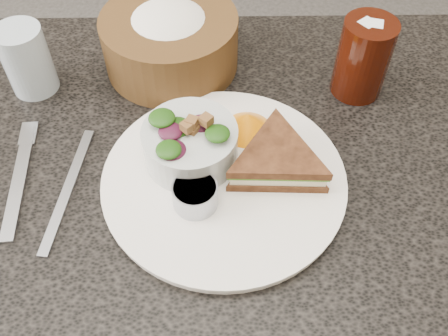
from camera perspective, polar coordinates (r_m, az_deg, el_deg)
name	(u,v)px	position (r m, az deg, el deg)	size (l,w,h in m)	color
dining_table	(195,305)	(0.95, -3.37, -15.32)	(1.00, 0.70, 0.75)	black
dinner_plate	(224,180)	(0.62, 0.00, -1.35)	(0.30, 0.30, 0.01)	white
sandwich	(277,160)	(0.61, 6.07, 0.87)	(0.14, 0.14, 0.04)	brown
salad_bowl	(190,139)	(0.61, -3.91, 3.27)	(0.12, 0.12, 0.07)	#B0B6B2
dressing_ramekin	(195,195)	(0.58, -3.32, -3.11)	(0.05, 0.05, 0.03)	#9A9FAA
orange_wedge	(248,122)	(0.65, 2.74, 5.22)	(0.07, 0.07, 0.03)	orange
fork	(18,184)	(0.67, -22.45, -1.66)	(0.02, 0.17, 0.00)	#A5A7AE
knife	(68,188)	(0.65, -17.38, -2.23)	(0.01, 0.19, 0.00)	#9B9EA6
bread_basket	(170,33)	(0.75, -6.23, 15.04)	(0.20, 0.20, 0.11)	#442F15
cola_glass	(364,55)	(0.72, 15.70, 12.36)	(0.07, 0.07, 0.13)	black
water_glass	(27,60)	(0.76, -21.61, 11.42)	(0.07, 0.07, 0.10)	#A1AFBA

